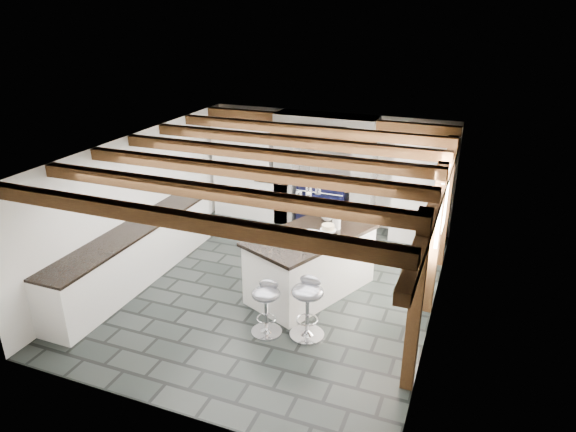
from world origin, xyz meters
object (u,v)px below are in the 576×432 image
at_px(kitchen_island, 311,262).
at_px(bar_stool_near, 308,301).
at_px(bar_stool_far, 266,302).
at_px(range_cooker, 324,204).

distance_m(kitchen_island, bar_stool_near, 1.19).
height_order(bar_stool_near, bar_stool_far, bar_stool_near).
xyz_separation_m(range_cooker, bar_stool_near, (0.96, -3.75, 0.09)).
height_order(range_cooker, bar_stool_near, range_cooker).
distance_m(bar_stool_near, bar_stool_far, 0.57).
bearing_deg(bar_stool_far, kitchen_island, 71.90).
relative_size(range_cooker, bar_stool_far, 1.25).
distance_m(range_cooker, bar_stool_near, 3.87).
height_order(range_cooker, kitchen_island, kitchen_island).
bearing_deg(kitchen_island, bar_stool_near, -49.95).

